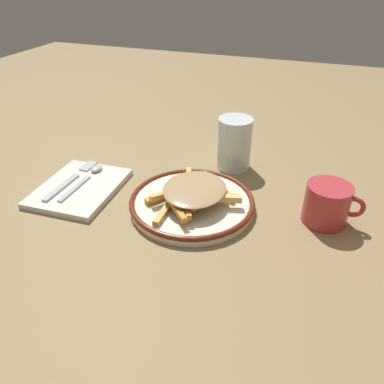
{
  "coord_description": "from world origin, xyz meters",
  "views": [
    {
      "loc": [
        0.2,
        -0.57,
        0.42
      ],
      "look_at": [
        0.0,
        0.0,
        0.04
      ],
      "focal_mm": 34.76,
      "sensor_mm": 36.0,
      "label": 1
    }
  ],
  "objects_px": {
    "water_glass": "(234,144)",
    "coffee_mug": "(327,204)",
    "napkin": "(80,188)",
    "fries_heap": "(193,192)",
    "fork": "(71,179)",
    "plate": "(192,203)",
    "spoon": "(88,176)"
  },
  "relations": [
    {
      "from": "water_glass",
      "to": "coffee_mug",
      "type": "bearing_deg",
      "value": -35.15
    },
    {
      "from": "napkin",
      "to": "water_glass",
      "type": "height_order",
      "value": "water_glass"
    },
    {
      "from": "fries_heap",
      "to": "fork",
      "type": "distance_m",
      "value": 0.27
    },
    {
      "from": "plate",
      "to": "coffee_mug",
      "type": "relative_size",
      "value": 2.31
    },
    {
      "from": "plate",
      "to": "coffee_mug",
      "type": "height_order",
      "value": "coffee_mug"
    },
    {
      "from": "spoon",
      "to": "water_glass",
      "type": "xyz_separation_m",
      "value": [
        0.28,
        0.18,
        0.04
      ]
    },
    {
      "from": "fries_heap",
      "to": "fork",
      "type": "xyz_separation_m",
      "value": [
        -0.27,
        -0.01,
        -0.02
      ]
    },
    {
      "from": "napkin",
      "to": "coffee_mug",
      "type": "xyz_separation_m",
      "value": [
        0.49,
        0.06,
        0.03
      ]
    },
    {
      "from": "coffee_mug",
      "to": "napkin",
      "type": "bearing_deg",
      "value": -172.89
    },
    {
      "from": "napkin",
      "to": "water_glass",
      "type": "xyz_separation_m",
      "value": [
        0.28,
        0.21,
        0.05
      ]
    },
    {
      "from": "fork",
      "to": "spoon",
      "type": "bearing_deg",
      "value": 39.12
    },
    {
      "from": "spoon",
      "to": "water_glass",
      "type": "height_order",
      "value": "water_glass"
    },
    {
      "from": "fries_heap",
      "to": "water_glass",
      "type": "relative_size",
      "value": 1.62
    },
    {
      "from": "coffee_mug",
      "to": "spoon",
      "type": "bearing_deg",
      "value": -176.93
    },
    {
      "from": "water_glass",
      "to": "fries_heap",
      "type": "bearing_deg",
      "value": -100.03
    },
    {
      "from": "fork",
      "to": "napkin",
      "type": "bearing_deg",
      "value": -23.62
    },
    {
      "from": "fries_heap",
      "to": "coffee_mug",
      "type": "relative_size",
      "value": 1.8
    },
    {
      "from": "plate",
      "to": "water_glass",
      "type": "xyz_separation_m",
      "value": [
        0.03,
        0.19,
        0.05
      ]
    },
    {
      "from": "fries_heap",
      "to": "coffee_mug",
      "type": "distance_m",
      "value": 0.25
    },
    {
      "from": "plate",
      "to": "napkin",
      "type": "distance_m",
      "value": 0.25
    },
    {
      "from": "fries_heap",
      "to": "coffee_mug",
      "type": "xyz_separation_m",
      "value": [
        0.25,
        0.04,
        0.0
      ]
    },
    {
      "from": "fork",
      "to": "coffee_mug",
      "type": "distance_m",
      "value": 0.52
    },
    {
      "from": "napkin",
      "to": "spoon",
      "type": "relative_size",
      "value": 1.28
    },
    {
      "from": "coffee_mug",
      "to": "fork",
      "type": "bearing_deg",
      "value": -174.6
    },
    {
      "from": "spoon",
      "to": "fork",
      "type": "bearing_deg",
      "value": -140.88
    },
    {
      "from": "napkin",
      "to": "coffee_mug",
      "type": "relative_size",
      "value": 1.82
    },
    {
      "from": "plate",
      "to": "napkin",
      "type": "relative_size",
      "value": 1.26
    },
    {
      "from": "coffee_mug",
      "to": "water_glass",
      "type": "bearing_deg",
      "value": 144.85
    },
    {
      "from": "napkin",
      "to": "fork",
      "type": "xyz_separation_m",
      "value": [
        -0.03,
        0.01,
        0.01
      ]
    },
    {
      "from": "spoon",
      "to": "napkin",
      "type": "bearing_deg",
      "value": -89.97
    },
    {
      "from": "fork",
      "to": "spoon",
      "type": "height_order",
      "value": "spoon"
    },
    {
      "from": "plate",
      "to": "spoon",
      "type": "relative_size",
      "value": 1.61
    }
  ]
}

